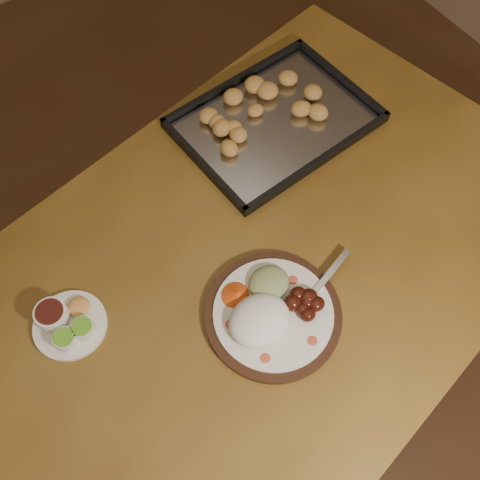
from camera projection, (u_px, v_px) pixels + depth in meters
ground at (161, 352)px, 1.81m from camera, size 4.00×4.00×0.00m
dining_table at (244, 289)px, 1.21m from camera, size 1.65×1.19×0.75m
dinner_plate at (270, 312)px, 1.06m from camera, size 0.35×0.28×0.06m
condiment_saucer at (66, 323)px, 1.05m from camera, size 0.15×0.15×0.05m
baking_tray at (275, 120)px, 1.31m from camera, size 0.48×0.37×0.05m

